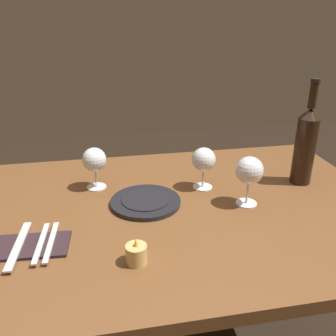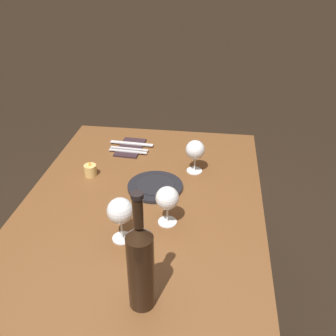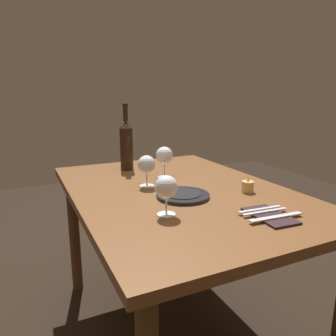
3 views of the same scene
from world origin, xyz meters
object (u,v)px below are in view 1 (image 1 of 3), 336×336
(wine_glass_right, at_px, (94,160))
(dinner_plate, at_px, (146,202))
(folded_napkin, at_px, (31,246))
(fork_inner, at_px, (41,243))
(wine_glass_centre, at_px, (249,171))
(table_knife, at_px, (18,245))
(fork_outer, at_px, (51,242))
(votive_candle, at_px, (136,255))
(wine_glass_left, at_px, (204,160))
(wine_bottle, at_px, (305,144))

(wine_glass_right, bearing_deg, dinner_plate, 136.04)
(folded_napkin, xyz_separation_m, fork_inner, (-0.03, 0.00, 0.01))
(wine_glass_centre, relative_size, table_knife, 0.75)
(dinner_plate, bearing_deg, wine_glass_centre, 169.24)
(folded_napkin, height_order, fork_outer, fork_outer)
(fork_outer, bearing_deg, fork_inner, 0.00)
(table_knife, bearing_deg, dinner_plate, -153.73)
(dinner_plate, xyz_separation_m, folded_napkin, (0.32, 0.17, -0.00))
(votive_candle, bearing_deg, fork_outer, -28.07)
(wine_glass_left, xyz_separation_m, wine_glass_centre, (-0.10, 0.14, 0.01))
(dinner_plate, distance_m, table_knife, 0.39)
(wine_glass_left, bearing_deg, wine_glass_centre, 127.37)
(wine_glass_centre, height_order, fork_outer, wine_glass_centre)
(folded_napkin, bearing_deg, table_knife, 0.00)
(wine_glass_right, distance_m, wine_glass_centre, 0.50)
(wine_bottle, xyz_separation_m, fork_inner, (0.85, 0.23, -0.13))
(wine_glass_right, bearing_deg, folded_napkin, 62.05)
(wine_glass_centre, relative_size, votive_candle, 2.35)
(wine_glass_right, height_order, folded_napkin, wine_glass_right)
(wine_glass_left, height_order, fork_inner, wine_glass_left)
(wine_glass_centre, distance_m, folded_napkin, 0.65)
(dinner_plate, relative_size, folded_napkin, 1.12)
(wine_glass_right, distance_m, folded_napkin, 0.37)
(folded_napkin, bearing_deg, wine_bottle, -165.38)
(wine_glass_left, xyz_separation_m, folded_napkin, (0.53, 0.25, -0.10))
(wine_glass_centre, distance_m, table_knife, 0.68)
(dinner_plate, xyz_separation_m, fork_inner, (0.29, 0.17, 0.00))
(wine_glass_centre, distance_m, wine_bottle, 0.27)
(wine_bottle, xyz_separation_m, folded_napkin, (0.88, 0.23, -0.14))
(votive_candle, xyz_separation_m, dinner_plate, (-0.06, -0.28, -0.02))
(votive_candle, relative_size, dinner_plate, 0.30)
(wine_glass_right, distance_m, fork_outer, 0.35)
(fork_outer, relative_size, table_knife, 0.86)
(folded_napkin, bearing_deg, dinner_plate, -151.62)
(dinner_plate, height_order, fork_outer, dinner_plate)
(fork_outer, height_order, table_knife, same)
(wine_glass_centre, xyz_separation_m, table_knife, (0.66, 0.11, -0.10))
(wine_glass_centre, xyz_separation_m, fork_inner, (0.60, 0.11, -0.10))
(wine_glass_left, xyz_separation_m, votive_candle, (0.27, 0.36, -0.08))
(wine_bottle, bearing_deg, wine_glass_left, -3.35)
(dinner_plate, bearing_deg, wine_bottle, -174.22)
(fork_inner, relative_size, fork_outer, 1.00)
(wine_glass_left, xyz_separation_m, fork_outer, (0.48, 0.25, -0.09))
(wine_glass_left, height_order, wine_bottle, wine_bottle)
(fork_outer, bearing_deg, wine_bottle, -164.54)
(wine_bottle, distance_m, table_knife, 0.94)
(dinner_plate, distance_m, fork_outer, 0.32)
(fork_outer, bearing_deg, folded_napkin, 0.00)
(votive_candle, distance_m, folded_napkin, 0.28)
(wine_glass_right, height_order, dinner_plate, wine_glass_right)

